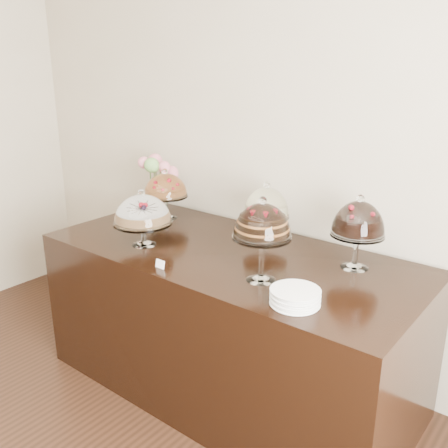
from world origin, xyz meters
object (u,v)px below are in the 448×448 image
Objects in this scene: cake_stand_dark_choco at (358,222)px; flower_vase at (158,177)px; display_counter at (229,321)px; cake_stand_fruit_tart at (165,187)px; cake_stand_choco_layer at (262,224)px; plate_stack at (295,297)px; cake_stand_cheesecake at (266,205)px; cake_stand_sugar_sponge at (143,212)px.

cake_stand_dark_choco is 1.00× the size of flower_vase.
cake_stand_fruit_tart is (-0.73, 0.23, 0.67)m from display_counter.
display_counter is 5.10× the size of cake_stand_choco_layer.
plate_stack is at bearing -22.43° from cake_stand_fruit_tart.
flower_vase is 1.80× the size of plate_stack.
plate_stack is at bearing -93.16° from cake_stand_dark_choco.
plate_stack is (-0.03, -0.56, -0.22)m from cake_stand_dark_choco.
cake_stand_choco_layer reaches higher than plate_stack.
cake_stand_cheesecake is 0.87m from plate_stack.
flower_vase is (-1.26, 0.54, -0.04)m from cake_stand_choco_layer.
cake_stand_choco_layer is (0.83, 0.02, 0.09)m from cake_stand_sugar_sponge.
cake_stand_cheesecake is 0.96m from flower_vase.
cake_stand_cheesecake is 0.78m from cake_stand_fruit_tart.
cake_stand_dark_choco is (0.66, 0.23, 0.70)m from display_counter.
plate_stack is (0.58, -0.62, -0.18)m from cake_stand_cheesecake.
flower_vase reaches higher than cake_stand_fruit_tart.
cake_stand_sugar_sponge is 0.98× the size of cake_stand_fruit_tart.
display_counter is at bearing -99.55° from cake_stand_cheesecake.
plate_stack is (0.27, -0.13, -0.26)m from cake_stand_choco_layer.
plate_stack is (1.35, -0.56, -0.18)m from cake_stand_fruit_tart.
cake_stand_fruit_tart is at bearing -179.89° from cake_stand_dark_choco.
cake_stand_dark_choco is at bearing -3.73° from flower_vase.
flower_vase is (-0.18, 0.10, 0.03)m from cake_stand_fruit_tart.
flower_vase is at bearing 128.21° from cake_stand_sugar_sponge.
flower_vase reaches higher than cake_stand_sugar_sponge.
cake_stand_cheesecake is 0.61m from cake_stand_dark_choco.
cake_stand_cheesecake is at bearing -2.40° from flower_vase.
flower_vase is (-0.44, 0.56, 0.05)m from cake_stand_sugar_sponge.
cake_stand_cheesecake is (0.05, 0.29, 0.67)m from display_counter.
cake_stand_dark_choco and flower_vase have the same top height.
cake_stand_choco_layer is at bearing 1.24° from cake_stand_sugar_sponge.
display_counter is 5.53× the size of cake_stand_dark_choco.
plate_stack is (1.53, -0.66, -0.21)m from flower_vase.
display_counter is at bearing 25.30° from cake_stand_sugar_sponge.
cake_stand_choco_layer is 1.08× the size of cake_stand_dark_choco.
cake_stand_dark_choco is at bearing 21.98° from cake_stand_sugar_sponge.
display_counter is 9.94× the size of plate_stack.
cake_stand_dark_choco reaches higher than display_counter.
cake_stand_fruit_tart is 0.21m from flower_vase.
cake_stand_dark_choco is at bearing 0.11° from cake_stand_fruit_tart.
flower_vase reaches higher than plate_stack.
cake_stand_cheesecake is 1.64× the size of plate_stack.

